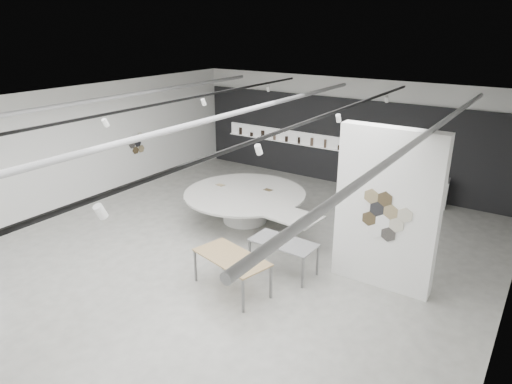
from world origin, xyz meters
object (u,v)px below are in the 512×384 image
Objects in this scene: kitchen_counter at (421,190)px; sample_table_wood at (232,259)px; partition_column at (386,210)px; sample_table_stone at (283,244)px; display_island at (246,203)px.

sample_table_wood is at bearing -113.04° from kitchen_counter.
sample_table_stone is (-2.07, -0.78, -1.07)m from partition_column.
kitchen_counter is at bearing 54.36° from display_island.
kitchen_counter reaches higher than display_island.
sample_table_wood reaches higher than sample_table_stone.
kitchen_counter is (-0.58, 5.51, -1.34)m from partition_column.
display_island is at bearing 141.40° from sample_table_stone.
partition_column is 0.76× the size of display_island.
display_island is 3.07m from sample_table_stone.
display_island reaches higher than sample_table_wood.
sample_table_wood is (1.84, -3.19, 0.16)m from display_island.
sample_table_wood is at bearing -113.39° from sample_table_stone.
partition_column is at bearing 20.56° from sample_table_stone.
partition_column is 4.77m from display_island.
sample_table_wood is 7.84m from kitchen_counter.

